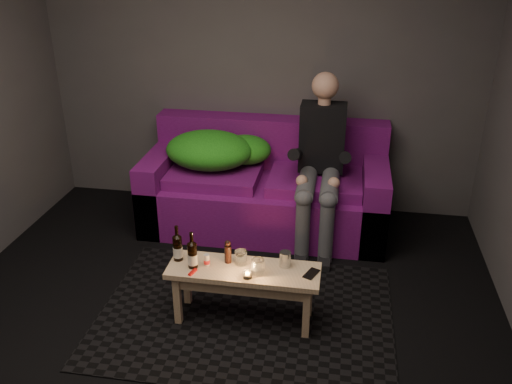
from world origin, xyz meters
TOP-DOWN VIEW (x-y plane):
  - floor at (0.00, 0.00)m, footprint 4.50×4.50m
  - room at (0.00, 0.47)m, footprint 4.50×4.50m
  - rug at (0.19, 0.45)m, footprint 2.04×1.49m
  - sofa at (0.12, 1.82)m, footprint 2.13×0.96m
  - green_blanket at (-0.33, 1.81)m, footprint 0.94×0.64m
  - person at (0.60, 1.65)m, footprint 0.38×0.88m
  - coffee_table at (0.19, 0.40)m, footprint 1.02×0.33m
  - beer_bottle_a at (-0.27, 0.43)m, footprint 0.07×0.07m
  - beer_bottle_b at (-0.15, 0.36)m, footprint 0.07×0.07m
  - salt_shaker at (-0.06, 0.39)m, footprint 0.05×0.05m
  - pepper_mill at (0.07, 0.45)m, footprint 0.05×0.05m
  - tumbler_back at (0.16, 0.45)m, footprint 0.09×0.09m
  - tealight at (0.23, 0.29)m, footprint 0.06×0.06m
  - tumbler_front at (0.29, 0.35)m, footprint 0.11×0.11m
  - steel_cup at (0.46, 0.47)m, footprint 0.10×0.10m
  - smartphone at (0.64, 0.40)m, footprint 0.11×0.15m
  - red_lighter at (-0.13, 0.29)m, footprint 0.05×0.08m

SIDE VIEW (x-z plane):
  - floor at x=0.00m, z-range 0.00..0.00m
  - rug at x=0.19m, z-range 0.00..0.01m
  - sofa at x=0.12m, z-range -0.13..0.79m
  - coffee_table at x=0.19m, z-range 0.13..0.55m
  - smartphone at x=0.64m, z-range 0.42..0.42m
  - red_lighter at x=-0.13m, z-range 0.42..0.43m
  - tealight at x=0.23m, z-range 0.42..0.46m
  - salt_shaker at x=-0.06m, z-range 0.42..0.50m
  - tumbler_back at x=0.16m, z-range 0.42..0.51m
  - steel_cup at x=0.46m, z-range 0.42..0.52m
  - tumbler_front at x=0.29m, z-range 0.42..0.52m
  - pepper_mill at x=0.07m, z-range 0.42..0.54m
  - beer_bottle_a at x=-0.27m, z-range 0.38..0.64m
  - beer_bottle_b at x=-0.15m, z-range 0.38..0.64m
  - green_blanket at x=-0.33m, z-range 0.53..0.85m
  - person at x=0.60m, z-range 0.03..1.44m
  - room at x=0.00m, z-range -0.61..3.89m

